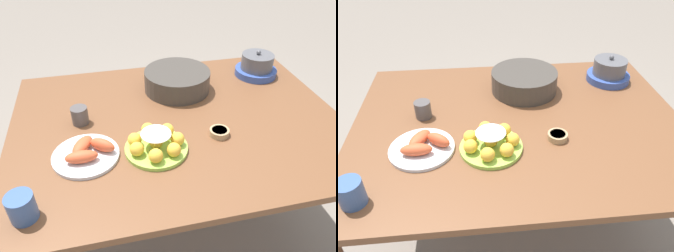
# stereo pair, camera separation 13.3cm
# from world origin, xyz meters

# --- Properties ---
(ground_plane) EXTENTS (12.00, 12.00, 0.00)m
(ground_plane) POSITION_xyz_m (0.00, 0.00, 0.00)
(ground_plane) COLOR slate
(dining_table) EXTENTS (1.44, 1.09, 0.73)m
(dining_table) POSITION_xyz_m (0.00, 0.00, 0.65)
(dining_table) COLOR brown
(dining_table) RESTS_ON ground_plane
(cake_plate) EXTENTS (0.24, 0.24, 0.09)m
(cake_plate) POSITION_xyz_m (-0.13, -0.18, 0.76)
(cake_plate) COLOR #99CC4C
(cake_plate) RESTS_ON dining_table
(serving_bowl) EXTENTS (0.32, 0.32, 0.10)m
(serving_bowl) POSITION_xyz_m (0.06, 0.26, 0.78)
(serving_bowl) COLOR #3D3833
(serving_bowl) RESTS_ON dining_table
(sauce_bowl) EXTENTS (0.08, 0.08, 0.03)m
(sauce_bowl) POSITION_xyz_m (0.14, -0.14, 0.74)
(sauce_bowl) COLOR tan
(sauce_bowl) RESTS_ON dining_table
(seafood_platter) EXTENTS (0.25, 0.25, 0.06)m
(seafood_platter) POSITION_xyz_m (-0.40, -0.16, 0.75)
(seafood_platter) COLOR silver
(seafood_platter) RESTS_ON dining_table
(cup_near) EXTENTS (0.09, 0.09, 0.09)m
(cup_near) POSITION_xyz_m (-0.59, -0.40, 0.77)
(cup_near) COLOR #38568E
(cup_near) RESTS_ON dining_table
(cup_far) EXTENTS (0.07, 0.07, 0.08)m
(cup_far) POSITION_xyz_m (-0.42, 0.07, 0.77)
(cup_far) COLOR #4C4747
(cup_far) RESTS_ON dining_table
(warming_pot) EXTENTS (0.22, 0.22, 0.14)m
(warming_pot) POSITION_xyz_m (0.51, 0.32, 0.78)
(warming_pot) COLOR #334C99
(warming_pot) RESTS_ON dining_table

